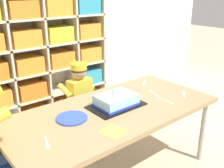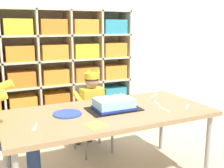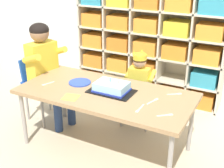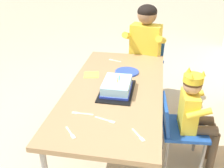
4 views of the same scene
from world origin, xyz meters
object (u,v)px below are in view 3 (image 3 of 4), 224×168
object	(u,v)px
activity_table	(105,95)
child_with_crown	(140,78)
fork_near_child_seat	(175,94)
fork_beside_plate_stack	(47,84)
birthday_cake_on_tray	(111,88)
paper_plate_stack	(80,82)
classroom_chair_adult_side	(41,80)
fork_scattered_mid_table	(166,115)
classroom_chair_blue	(137,96)
fork_near_cake_tray	(140,109)
adult_helper_seated	(46,63)
fork_at_table_front_edge	(153,101)

from	to	relation	value
activity_table	child_with_crown	bearing A→B (deg)	82.45
activity_table	child_with_crown	world-z (taller)	child_with_crown
fork_near_child_seat	fork_beside_plate_stack	world-z (taller)	same
birthday_cake_on_tray	paper_plate_stack	xyz separation A→B (m)	(-0.35, 0.03, -0.03)
classroom_chair_adult_side	paper_plate_stack	distance (m)	0.61
fork_scattered_mid_table	birthday_cake_on_tray	bearing A→B (deg)	-57.94
classroom_chair_blue	fork_near_cake_tray	bearing A→B (deg)	109.87
fork_near_child_seat	fork_near_cake_tray	world-z (taller)	same
fork_beside_plate_stack	adult_helper_seated	bearing A→B (deg)	59.99
child_with_crown	adult_helper_seated	xyz separation A→B (m)	(-0.86, -0.44, 0.16)
classroom_chair_adult_side	birthday_cake_on_tray	world-z (taller)	birthday_cake_on_tray
birthday_cake_on_tray	fork_at_table_front_edge	distance (m)	0.39
fork_near_cake_tray	fork_beside_plate_stack	size ratio (longest dim) A/B	1.16
activity_table	fork_beside_plate_stack	world-z (taller)	fork_beside_plate_stack
paper_plate_stack	birthday_cake_on_tray	bearing A→B (deg)	-5.47
classroom_chair_adult_side	fork_at_table_front_edge	size ratio (longest dim) A/B	4.92
classroom_chair_adult_side	fork_scattered_mid_table	xyz separation A→B (m)	(1.49, -0.35, 0.14)
paper_plate_stack	fork_beside_plate_stack	size ratio (longest dim) A/B	1.65
fork_scattered_mid_table	fork_at_table_front_edge	xyz separation A→B (m)	(-0.17, 0.18, 0.00)
adult_helper_seated	fork_scattered_mid_table	xyz separation A→B (m)	(1.38, -0.32, -0.08)
child_with_crown	fork_near_child_seat	world-z (taller)	child_with_crown
activity_table	classroom_chair_adult_side	xyz separation A→B (m)	(-0.89, 0.18, -0.10)
paper_plate_stack	fork_near_cake_tray	xyz separation A→B (m)	(0.69, -0.21, -0.00)
fork_near_cake_tray	fork_beside_plate_stack	xyz separation A→B (m)	(-0.95, 0.06, -0.00)
paper_plate_stack	adult_helper_seated	bearing A→B (deg)	167.31
adult_helper_seated	fork_at_table_front_edge	world-z (taller)	adult_helper_seated
classroom_chair_adult_side	birthday_cake_on_tray	xyz separation A→B (m)	(0.94, -0.16, 0.17)
fork_near_cake_tray	fork_at_table_front_edge	xyz separation A→B (m)	(0.05, 0.18, -0.00)
child_with_crown	paper_plate_stack	size ratio (longest dim) A/B	3.91
fork_near_child_seat	fork_at_table_front_edge	bearing A→B (deg)	24.55
classroom_chair_blue	adult_helper_seated	distance (m)	0.98
child_with_crown	fork_near_child_seat	distance (m)	0.61
fork_near_child_seat	classroom_chair_adult_side	bearing A→B (deg)	-34.37
adult_helper_seated	birthday_cake_on_tray	xyz separation A→B (m)	(0.83, -0.14, -0.05)
adult_helper_seated	fork_at_table_front_edge	bearing A→B (deg)	-84.79
classroom_chair_adult_side	fork_beside_plate_stack	world-z (taller)	classroom_chair_adult_side
classroom_chair_adult_side	paper_plate_stack	bearing A→B (deg)	-90.55
classroom_chair_blue	fork_near_child_seat	distance (m)	0.59
paper_plate_stack	classroom_chair_blue	bearing A→B (deg)	48.80
classroom_chair_adult_side	adult_helper_seated	size ratio (longest dim) A/B	0.64
classroom_chair_adult_side	fork_beside_plate_stack	distance (m)	0.46
fork_scattered_mid_table	classroom_chair_adult_side	bearing A→B (deg)	-52.85
classroom_chair_adult_side	birthday_cake_on_tray	distance (m)	0.97
activity_table	adult_helper_seated	distance (m)	0.80
classroom_chair_adult_side	fork_scattered_mid_table	size ratio (longest dim) A/B	6.42
activity_table	paper_plate_stack	distance (m)	0.31
birthday_cake_on_tray	fork_near_child_seat	size ratio (longest dim) A/B	3.56
classroom_chair_adult_side	fork_beside_plate_stack	bearing A→B (deg)	-119.00
adult_helper_seated	paper_plate_stack	bearing A→B (deg)	-90.67
fork_scattered_mid_table	adult_helper_seated	bearing A→B (deg)	-52.94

